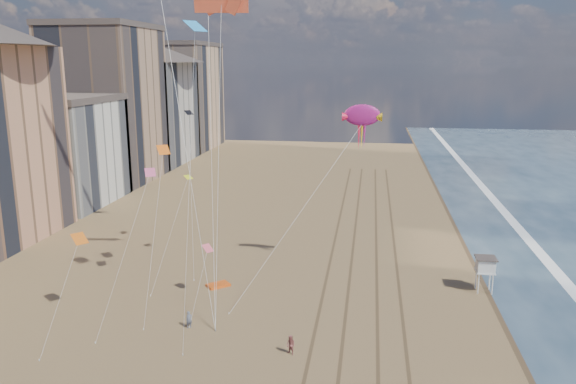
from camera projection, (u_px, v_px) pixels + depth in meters
The scene contains 10 objects.
wet_sand at pixel (502, 249), 67.69m from camera, with size 260.00×260.00×0.00m, color #42301E.
foam at pixel (538, 251), 67.08m from camera, with size 260.00×260.00×0.00m, color white.
tracks at pixel (363, 272), 60.41m from camera, with size 7.68×120.00×0.01m.
buildings at pixel (93, 112), 98.58m from camera, with size 34.72×131.35×29.00m.
lifeguard_stand at pixel (485, 265), 54.63m from camera, with size 1.96×1.96×3.54m.
grounded_kite at pixel (218, 285), 56.52m from camera, with size 2.18×1.39×0.25m, color #E15212.
show_kite at pixel (362, 116), 55.08m from camera, with size 7.59×5.77×22.26m.
kite_flyer_a at pixel (189, 320), 47.56m from camera, with size 0.54×0.35×1.48m, color slate.
kite_flyer_b at pixel (291, 345), 43.18m from camera, with size 0.76×0.59×1.56m, color #9C534F.
small_kites at pixel (164, 150), 51.23m from camera, with size 12.59×17.72×20.48m.
Camera 1 is at (2.94, -27.48, 22.04)m, focal length 35.00 mm.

